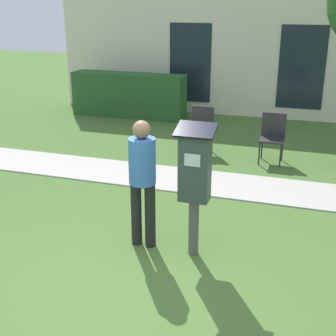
{
  "coord_description": "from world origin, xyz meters",
  "views": [
    {
      "loc": [
        1.87,
        -3.89,
        2.88
      ],
      "look_at": [
        0.31,
        0.9,
        1.05
      ],
      "focal_mm": 50.0,
      "sensor_mm": 36.0,
      "label": 1
    }
  ],
  "objects_px": {
    "parking_meter": "(195,174)",
    "person_standing": "(142,174)",
    "outdoor_chair_middle": "(273,134)",
    "outdoor_chair_left": "(201,126)"
  },
  "relations": [
    {
      "from": "parking_meter",
      "to": "person_standing",
      "type": "distance_m",
      "value": 0.65
    },
    {
      "from": "parking_meter",
      "to": "outdoor_chair_middle",
      "type": "relative_size",
      "value": 1.77
    },
    {
      "from": "parking_meter",
      "to": "outdoor_chair_middle",
      "type": "xyz_separation_m",
      "value": [
        0.5,
        3.73,
        -0.49
      ]
    },
    {
      "from": "outdoor_chair_middle",
      "to": "parking_meter",
      "type": "bearing_deg",
      "value": -109.31
    },
    {
      "from": "parking_meter",
      "to": "outdoor_chair_middle",
      "type": "bearing_deg",
      "value": 82.38
    },
    {
      "from": "parking_meter",
      "to": "person_standing",
      "type": "xyz_separation_m",
      "value": [
        -0.64,
        0.02,
        -0.09
      ]
    },
    {
      "from": "outdoor_chair_left",
      "to": "person_standing",
      "type": "bearing_deg",
      "value": -71.39
    },
    {
      "from": "parking_meter",
      "to": "outdoor_chair_middle",
      "type": "distance_m",
      "value": 3.8
    },
    {
      "from": "person_standing",
      "to": "outdoor_chair_left",
      "type": "distance_m",
      "value": 3.88
    },
    {
      "from": "person_standing",
      "to": "outdoor_chair_middle",
      "type": "distance_m",
      "value": 3.9
    }
  ]
}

